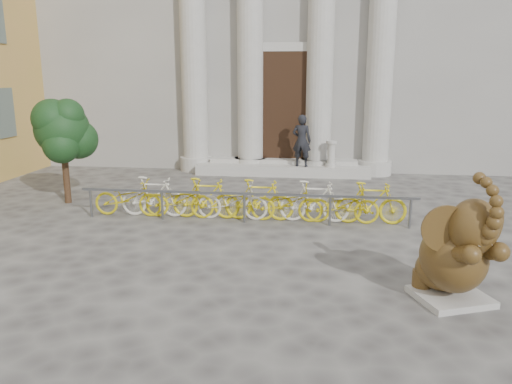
# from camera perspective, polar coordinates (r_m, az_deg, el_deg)

# --- Properties ---
(ground) EXTENTS (80.00, 80.00, 0.00)m
(ground) POSITION_cam_1_polar(r_m,az_deg,el_deg) (8.62, -1.49, -10.06)
(ground) COLOR #474442
(ground) RESTS_ON ground
(classical_building) EXTENTS (22.00, 10.70, 12.00)m
(classical_building) POSITION_cam_1_polar(r_m,az_deg,el_deg) (22.94, 4.31, 19.64)
(classical_building) COLOR gray
(classical_building) RESTS_ON ground
(entrance_steps) EXTENTS (6.00, 1.20, 0.36)m
(entrance_steps) POSITION_cam_1_polar(r_m,az_deg,el_deg) (17.57, 3.07, 2.62)
(entrance_steps) COLOR #A8A59E
(entrance_steps) RESTS_ON ground
(elephant_statue) EXTENTS (1.40, 1.65, 2.08)m
(elephant_statue) POSITION_cam_1_polar(r_m,az_deg,el_deg) (8.19, 21.88, -6.65)
(elephant_statue) COLOR #A8A59E
(elephant_statue) RESTS_ON ground
(bike_rack) EXTENTS (8.00, 0.53, 1.00)m
(bike_rack) POSITION_cam_1_polar(r_m,az_deg,el_deg) (11.96, -1.24, -0.85)
(bike_rack) COLOR slate
(bike_rack) RESTS_ON ground
(tree) EXTENTS (1.62, 1.48, 2.82)m
(tree) POSITION_cam_1_polar(r_m,az_deg,el_deg) (14.24, -21.20, 6.52)
(tree) COLOR #332114
(tree) RESTS_ON ground
(pedestrian) EXTENTS (0.70, 0.52, 1.76)m
(pedestrian) POSITION_cam_1_polar(r_m,az_deg,el_deg) (17.02, 5.24, 5.86)
(pedestrian) COLOR black
(pedestrian) RESTS_ON entrance_steps
(balustrade_post) EXTENTS (0.36, 0.36, 0.89)m
(balustrade_post) POSITION_cam_1_polar(r_m,az_deg,el_deg) (17.14, 8.58, 4.22)
(balustrade_post) COLOR #A8A59E
(balustrade_post) RESTS_ON entrance_steps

